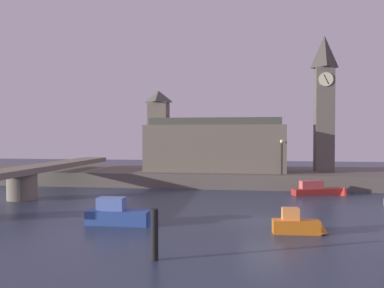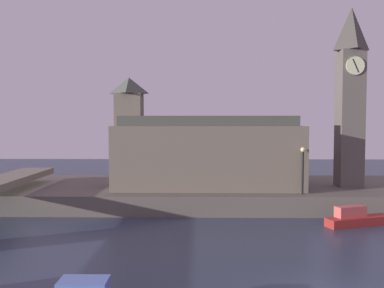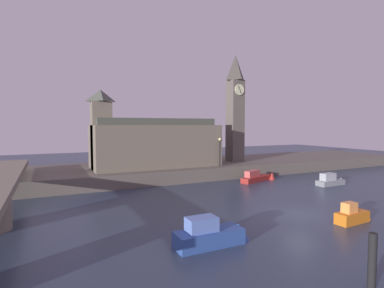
{
  "view_description": "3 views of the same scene",
  "coord_description": "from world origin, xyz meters",
  "px_view_note": "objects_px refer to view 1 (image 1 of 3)",
  "views": [
    {
      "loc": [
        -0.83,
        -25.31,
        5.41
      ],
      "look_at": [
        -6.76,
        16.03,
        4.5
      ],
      "focal_mm": 37.33,
      "sensor_mm": 36.0,
      "label": 1
    },
    {
      "loc": [
        -5.29,
        -15.89,
        6.93
      ],
      "look_at": [
        -5.79,
        16.9,
        5.12
      ],
      "focal_mm": 39.66,
      "sensor_mm": 36.0,
      "label": 2
    },
    {
      "loc": [
        -16.38,
        -15.96,
        6.49
      ],
      "look_at": [
        -0.93,
        16.13,
        4.27
      ],
      "focal_mm": 28.15,
      "sensor_mm": 36.0,
      "label": 3
    }
  ],
  "objects_px": {
    "clock_tower": "(324,101)",
    "parliament_hall": "(211,145)",
    "boat_tour_blue": "(124,215)",
    "mooring_post_left": "(155,235)",
    "streetlamp": "(282,152)",
    "boat_dinghy_red": "(322,190)",
    "boat_patrol_orange": "(299,225)"
  },
  "relations": [
    {
      "from": "streetlamp",
      "to": "mooring_post_left",
      "type": "xyz_separation_m",
      "value": [
        -7.26,
        -23.85,
        -2.59
      ]
    },
    {
      "from": "boat_tour_blue",
      "to": "parliament_hall",
      "type": "bearing_deg",
      "value": 80.89
    },
    {
      "from": "clock_tower",
      "to": "streetlamp",
      "type": "height_order",
      "value": "clock_tower"
    },
    {
      "from": "boat_tour_blue",
      "to": "boat_dinghy_red",
      "type": "relative_size",
      "value": 0.83
    },
    {
      "from": "clock_tower",
      "to": "boat_tour_blue",
      "type": "xyz_separation_m",
      "value": [
        -15.49,
        -21.17,
        -8.5
      ]
    },
    {
      "from": "clock_tower",
      "to": "boat_dinghy_red",
      "type": "xyz_separation_m",
      "value": [
        -1.42,
        -7.13,
        -8.64
      ]
    },
    {
      "from": "clock_tower",
      "to": "boat_dinghy_red",
      "type": "bearing_deg",
      "value": -101.24
    },
    {
      "from": "parliament_hall",
      "to": "boat_dinghy_red",
      "type": "bearing_deg",
      "value": -32.04
    },
    {
      "from": "clock_tower",
      "to": "streetlamp",
      "type": "distance_m",
      "value": 8.12
    },
    {
      "from": "streetlamp",
      "to": "parliament_hall",
      "type": "bearing_deg",
      "value": 155.3
    },
    {
      "from": "parliament_hall",
      "to": "boat_patrol_orange",
      "type": "height_order",
      "value": "parliament_hall"
    },
    {
      "from": "parliament_hall",
      "to": "mooring_post_left",
      "type": "height_order",
      "value": "parliament_hall"
    },
    {
      "from": "parliament_hall",
      "to": "boat_dinghy_red",
      "type": "height_order",
      "value": "parliament_hall"
    },
    {
      "from": "streetlamp",
      "to": "boat_dinghy_red",
      "type": "xyz_separation_m",
      "value": [
        3.31,
        -3.31,
        -3.27
      ]
    },
    {
      "from": "clock_tower",
      "to": "parliament_hall",
      "type": "height_order",
      "value": "clock_tower"
    },
    {
      "from": "streetlamp",
      "to": "boat_dinghy_red",
      "type": "distance_m",
      "value": 5.71
    },
    {
      "from": "mooring_post_left",
      "to": "boat_dinghy_red",
      "type": "height_order",
      "value": "mooring_post_left"
    },
    {
      "from": "mooring_post_left",
      "to": "boat_dinghy_red",
      "type": "bearing_deg",
      "value": 62.77
    },
    {
      "from": "streetlamp",
      "to": "boat_tour_blue",
      "type": "distance_m",
      "value": 20.64
    },
    {
      "from": "clock_tower",
      "to": "boat_dinghy_red",
      "type": "height_order",
      "value": "clock_tower"
    },
    {
      "from": "streetlamp",
      "to": "boat_patrol_orange",
      "type": "bearing_deg",
      "value": -91.53
    },
    {
      "from": "clock_tower",
      "to": "boat_tour_blue",
      "type": "height_order",
      "value": "clock_tower"
    },
    {
      "from": "mooring_post_left",
      "to": "boat_tour_blue",
      "type": "bearing_deg",
      "value": 118.24
    },
    {
      "from": "mooring_post_left",
      "to": "boat_patrol_orange",
      "type": "distance_m",
      "value": 8.88
    },
    {
      "from": "streetlamp",
      "to": "boat_dinghy_red",
      "type": "relative_size",
      "value": 0.65
    },
    {
      "from": "parliament_hall",
      "to": "boat_patrol_orange",
      "type": "xyz_separation_m",
      "value": [
        6.94,
        -21.56,
        -3.9
      ]
    },
    {
      "from": "boat_tour_blue",
      "to": "boat_patrol_orange",
      "type": "height_order",
      "value": "boat_tour_blue"
    },
    {
      "from": "mooring_post_left",
      "to": "parliament_hall",
      "type": "bearing_deg",
      "value": 90.35
    },
    {
      "from": "boat_tour_blue",
      "to": "boat_patrol_orange",
      "type": "distance_m",
      "value": 10.3
    },
    {
      "from": "streetlamp",
      "to": "mooring_post_left",
      "type": "height_order",
      "value": "streetlamp"
    },
    {
      "from": "clock_tower",
      "to": "mooring_post_left",
      "type": "bearing_deg",
      "value": -113.42
    },
    {
      "from": "mooring_post_left",
      "to": "boat_tour_blue",
      "type": "distance_m",
      "value": 7.41
    }
  ]
}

